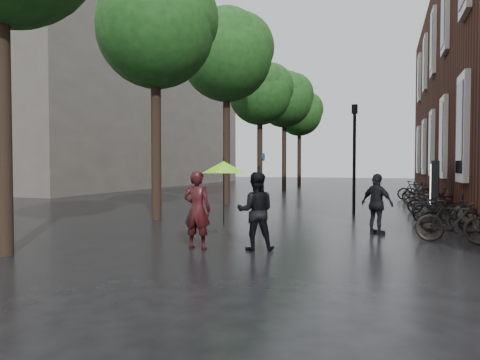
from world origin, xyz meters
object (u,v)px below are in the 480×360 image
at_px(person_burgundy, 197,210).
at_px(lamp_post, 354,148).
at_px(person_black, 256,211).
at_px(pedestrian_walking, 377,204).
at_px(ad_lightbox, 435,185).
at_px(parked_bicycles, 430,200).

distance_m(person_burgundy, lamp_post, 8.34).
bearing_deg(lamp_post, person_black, -101.10).
bearing_deg(pedestrian_walking, lamp_post, -44.56).
bearing_deg(ad_lightbox, pedestrian_walking, -98.14).
bearing_deg(lamp_post, person_burgundy, -109.06).
relative_size(person_burgundy, ad_lightbox, 0.85).
height_order(person_burgundy, ad_lightbox, ad_lightbox).
bearing_deg(parked_bicycles, ad_lightbox, 74.66).
bearing_deg(pedestrian_walking, parked_bicycles, -71.47).
height_order(person_burgundy, person_black, person_burgundy).
height_order(person_burgundy, pedestrian_walking, person_burgundy).
bearing_deg(lamp_post, pedestrian_walking, -79.07).
xyz_separation_m(person_burgundy, person_black, (1.21, 0.26, -0.02)).
distance_m(pedestrian_walking, parked_bicycles, 6.53).
bearing_deg(parked_bicycles, person_black, -114.21).
bearing_deg(person_burgundy, pedestrian_walking, -137.85).
xyz_separation_m(person_burgundy, pedestrian_walking, (3.55, 3.20, -0.05)).
distance_m(pedestrian_walking, lamp_post, 4.90).
height_order(person_burgundy, parked_bicycles, person_burgundy).
xyz_separation_m(parked_bicycles, ad_lightbox, (0.28, 1.03, 0.53)).
distance_m(parked_bicycles, lamp_post, 3.73).
bearing_deg(lamp_post, parked_bicycles, 32.94).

